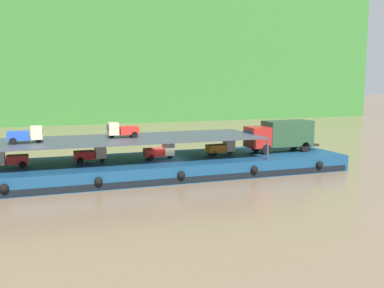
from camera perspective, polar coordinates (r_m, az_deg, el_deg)
ground_plane at (r=40.99m, az=-3.38°, el=-3.91°), size 400.00×400.00×0.00m
hillside_far_bank at (r=105.84m, az=-13.90°, el=12.72°), size 131.78×33.18×31.14m
cargo_barge at (r=40.82m, az=-3.38°, el=-2.89°), size 33.70×9.21×1.50m
covered_lorry at (r=45.04m, az=11.31°, el=1.15°), size 7.90×2.45×3.10m
cargo_rack at (r=39.53m, az=-8.71°, el=0.63°), size 24.50×7.88×2.00m
mini_truck_lower_stern at (r=39.18m, az=-22.32°, el=-1.80°), size 2.75×1.22×1.38m
mini_truck_lower_aft at (r=39.77m, az=-12.89°, el=-1.26°), size 2.76×1.24×1.38m
mini_truck_lower_mid at (r=40.38m, az=-4.19°, el=-0.94°), size 2.76×1.24×1.38m
mini_truck_lower_fore at (r=42.72m, az=3.75°, el=-0.44°), size 2.79×1.28×1.38m
mini_truck_upper_stern at (r=38.45m, az=-20.59°, el=1.13°), size 2.74×1.20×1.38m
mini_truck_upper_mid at (r=40.06m, az=-8.94°, el=1.80°), size 2.79×1.28×1.38m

